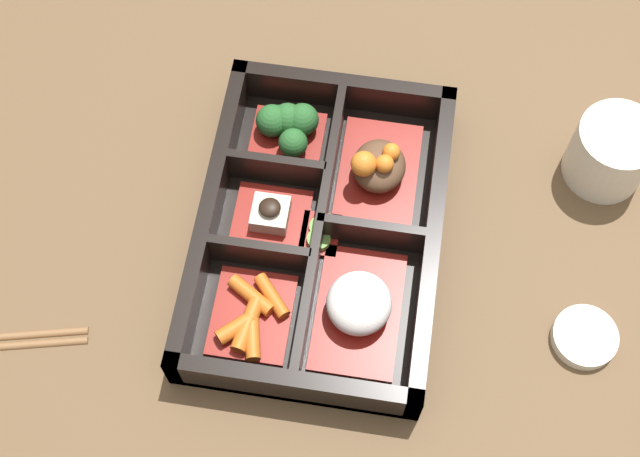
% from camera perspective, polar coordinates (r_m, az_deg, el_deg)
% --- Properties ---
extents(ground_plane, '(3.00, 3.00, 0.00)m').
position_cam_1_polar(ground_plane, '(0.83, 0.00, -0.74)').
color(ground_plane, brown).
extents(bento_base, '(0.31, 0.22, 0.01)m').
position_cam_1_polar(bento_base, '(0.83, 0.00, -0.60)').
color(bento_base, black).
rests_on(bento_base, ground_plane).
extents(bento_rim, '(0.31, 0.22, 0.05)m').
position_cam_1_polar(bento_rim, '(0.81, -0.14, 0.05)').
color(bento_rim, black).
rests_on(bento_rim, ground_plane).
extents(bowl_stew, '(0.12, 0.07, 0.05)m').
position_cam_1_polar(bowl_stew, '(0.83, 3.72, 3.87)').
color(bowl_stew, maroon).
rests_on(bowl_stew, bento_base).
extents(bowl_rice, '(0.12, 0.07, 0.04)m').
position_cam_1_polar(bowl_rice, '(0.78, 2.50, -4.95)').
color(bowl_rice, maroon).
rests_on(bowl_rice, bento_base).
extents(bowl_greens, '(0.07, 0.07, 0.04)m').
position_cam_1_polar(bowl_greens, '(0.86, -2.10, 6.62)').
color(bowl_greens, maroon).
rests_on(bowl_greens, bento_base).
extents(bowl_tofu, '(0.07, 0.07, 0.03)m').
position_cam_1_polar(bowl_tofu, '(0.82, -3.17, 0.80)').
color(bowl_tofu, maroon).
rests_on(bowl_tofu, bento_base).
extents(bowl_carrots, '(0.09, 0.07, 0.02)m').
position_cam_1_polar(bowl_carrots, '(0.78, -4.41, -5.60)').
color(bowl_carrots, maroon).
rests_on(bowl_carrots, bento_base).
extents(bowl_pickles, '(0.04, 0.04, 0.01)m').
position_cam_1_polar(bowl_pickles, '(0.81, -0.13, -0.54)').
color(bowl_pickles, maroon).
rests_on(bowl_pickles, bento_base).
extents(tea_cup, '(0.08, 0.08, 0.07)m').
position_cam_1_polar(tea_cup, '(0.88, 18.13, 4.70)').
color(tea_cup, beige).
rests_on(tea_cup, ground_plane).
extents(sauce_dish, '(0.06, 0.06, 0.01)m').
position_cam_1_polar(sauce_dish, '(0.82, 16.58, -6.67)').
color(sauce_dish, beige).
rests_on(sauce_dish, ground_plane).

